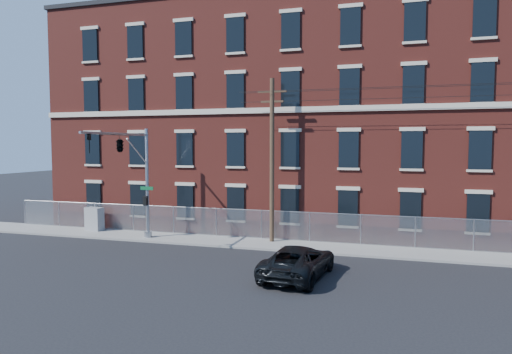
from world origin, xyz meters
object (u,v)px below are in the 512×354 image
at_px(utility_pole_near, 272,157).
at_px(pickup_truck, 298,261).
at_px(traffic_signal_mast, 127,157).
at_px(utility_cabinet, 94,219).

xyz_separation_m(utility_pole_near, pickup_truck, (3.02, -6.74, -4.60)).
distance_m(traffic_signal_mast, utility_cabinet, 7.43).
relative_size(pickup_truck, utility_cabinet, 3.31).
xyz_separation_m(pickup_truck, utility_cabinet, (-15.88, 6.75, 0.18)).
bearing_deg(pickup_truck, traffic_signal_mast, -10.37).
bearing_deg(utility_cabinet, traffic_signal_mast, -24.40).
bearing_deg(utility_pole_near, utility_cabinet, 179.96).
distance_m(utility_pole_near, pickup_truck, 8.71).
bearing_deg(utility_pole_near, pickup_truck, -65.84).
xyz_separation_m(utility_pole_near, utility_cabinet, (-12.85, 0.01, -4.42)).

